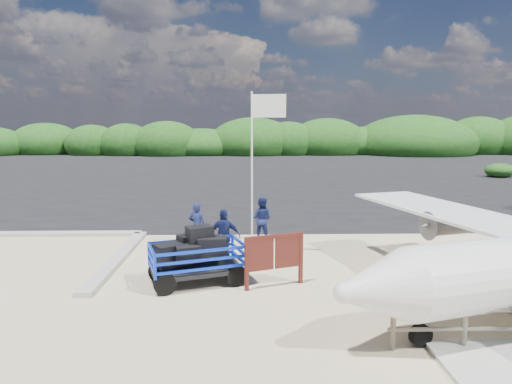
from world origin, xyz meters
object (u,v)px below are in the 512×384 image
at_px(crew_b, 262,219).
at_px(aircraft_large, 458,181).
at_px(crew_a, 197,226).
at_px(baggage_cart, 197,284).
at_px(crew_c, 224,236).
at_px(flagpole, 252,258).
at_px(signboard, 274,287).

bearing_deg(crew_b, aircraft_large, -112.53).
height_order(crew_a, crew_b, crew_b).
height_order(baggage_cart, crew_c, crew_c).
bearing_deg(crew_c, flagpole, -143.22).
bearing_deg(baggage_cart, crew_b, 48.63).
height_order(signboard, aircraft_large, aircraft_large).
xyz_separation_m(signboard, crew_c, (-1.54, 2.32, 0.93)).
relative_size(signboard, crew_b, 1.09).
distance_m(baggage_cart, crew_a, 3.88).
relative_size(flagpole, crew_a, 3.25).
height_order(flagpole, crew_b, flagpole).
height_order(crew_a, crew_c, crew_c).
bearing_deg(signboard, crew_a, 102.90).
height_order(baggage_cart, crew_a, crew_a).
bearing_deg(signboard, flagpole, 81.58).
bearing_deg(crew_c, aircraft_large, -124.96).
height_order(baggage_cart, aircraft_large, aircraft_large).
bearing_deg(aircraft_large, baggage_cart, 35.49).
bearing_deg(crew_b, signboard, 111.27).
xyz_separation_m(flagpole, crew_b, (0.42, 2.34, 0.89)).
xyz_separation_m(crew_a, crew_b, (2.45, 1.18, 0.00)).
relative_size(crew_b, aircraft_large, 0.13).
xyz_separation_m(flagpole, aircraft_large, (17.13, 21.06, 0.00)).
relative_size(baggage_cart, crew_b, 1.64).
distance_m(signboard, crew_b, 5.32).
distance_m(flagpole, signboard, 2.96).
distance_m(flagpole, crew_c, 1.44).
bearing_deg(aircraft_large, crew_a, 30.01).
relative_size(crew_a, crew_b, 1.00).
distance_m(crew_b, aircraft_large, 25.11).
distance_m(signboard, crew_a, 4.92).
xyz_separation_m(baggage_cart, crew_c, (0.71, 2.01, 0.93)).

